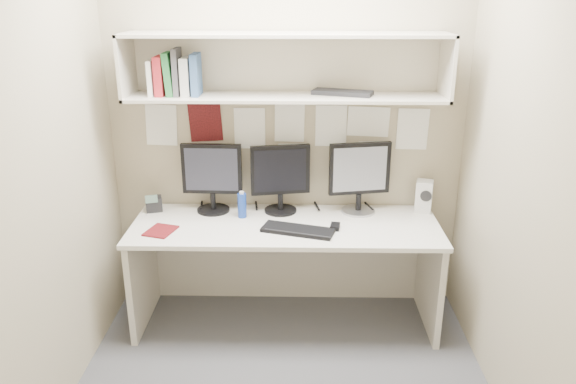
{
  "coord_description": "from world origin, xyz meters",
  "views": [
    {
      "loc": [
        0.08,
        -2.71,
        2.18
      ],
      "look_at": [
        0.02,
        0.35,
        1.06
      ],
      "focal_mm": 35.0,
      "sensor_mm": 36.0,
      "label": 1
    }
  ],
  "objects_px": {
    "desk": "(286,273)",
    "keyboard": "(298,230)",
    "maroon_notebook": "(161,231)",
    "monitor_left": "(212,175)",
    "monitor_center": "(280,176)",
    "desk_phone": "(154,204)",
    "monitor_right": "(360,175)",
    "speaker": "(424,196)"
  },
  "relations": [
    {
      "from": "monitor_center",
      "to": "speaker",
      "type": "height_order",
      "value": "monitor_center"
    },
    {
      "from": "desk",
      "to": "monitor_center",
      "type": "height_order",
      "value": "monitor_center"
    },
    {
      "from": "maroon_notebook",
      "to": "keyboard",
      "type": "bearing_deg",
      "value": 17.42
    },
    {
      "from": "desk",
      "to": "monitor_left",
      "type": "height_order",
      "value": "monitor_left"
    },
    {
      "from": "maroon_notebook",
      "to": "desk_phone",
      "type": "xyz_separation_m",
      "value": [
        -0.13,
        0.35,
        0.05
      ]
    },
    {
      "from": "desk",
      "to": "keyboard",
      "type": "relative_size",
      "value": 4.43
    },
    {
      "from": "desk",
      "to": "maroon_notebook",
      "type": "distance_m",
      "value": 0.88
    },
    {
      "from": "monitor_left",
      "to": "speaker",
      "type": "bearing_deg",
      "value": 2.46
    },
    {
      "from": "monitor_left",
      "to": "maroon_notebook",
      "type": "relative_size",
      "value": 2.4
    },
    {
      "from": "monitor_right",
      "to": "monitor_center",
      "type": "bearing_deg",
      "value": 168.96
    },
    {
      "from": "monitor_center",
      "to": "maroon_notebook",
      "type": "distance_m",
      "value": 0.87
    },
    {
      "from": "desk",
      "to": "desk_phone",
      "type": "relative_size",
      "value": 15.22
    },
    {
      "from": "desk",
      "to": "monitor_right",
      "type": "relative_size",
      "value": 4.12
    },
    {
      "from": "keyboard",
      "to": "maroon_notebook",
      "type": "distance_m",
      "value": 0.86
    },
    {
      "from": "speaker",
      "to": "desk",
      "type": "bearing_deg",
      "value": -150.34
    },
    {
      "from": "speaker",
      "to": "desk_phone",
      "type": "height_order",
      "value": "speaker"
    },
    {
      "from": "monitor_left",
      "to": "monitor_right",
      "type": "distance_m",
      "value": 0.99
    },
    {
      "from": "desk",
      "to": "monitor_left",
      "type": "bearing_deg",
      "value": 156.4
    },
    {
      "from": "monitor_right",
      "to": "speaker",
      "type": "distance_m",
      "value": 0.47
    },
    {
      "from": "keyboard",
      "to": "speaker",
      "type": "relative_size",
      "value": 2.07
    },
    {
      "from": "monitor_center",
      "to": "speaker",
      "type": "distance_m",
      "value": 0.99
    },
    {
      "from": "desk",
      "to": "keyboard",
      "type": "xyz_separation_m",
      "value": [
        0.08,
        -0.13,
        0.37
      ]
    },
    {
      "from": "monitor_center",
      "to": "desk_phone",
      "type": "relative_size",
      "value": 3.54
    },
    {
      "from": "desk_phone",
      "to": "monitor_center",
      "type": "bearing_deg",
      "value": -16.3
    },
    {
      "from": "keyboard",
      "to": "speaker",
      "type": "bearing_deg",
      "value": 39.69
    },
    {
      "from": "desk_phone",
      "to": "monitor_right",
      "type": "bearing_deg",
      "value": -16.68
    },
    {
      "from": "desk",
      "to": "keyboard",
      "type": "distance_m",
      "value": 0.41
    },
    {
      "from": "monitor_right",
      "to": "keyboard",
      "type": "height_order",
      "value": "monitor_right"
    },
    {
      "from": "monitor_center",
      "to": "keyboard",
      "type": "bearing_deg",
      "value": -81.48
    },
    {
      "from": "desk",
      "to": "maroon_notebook",
      "type": "relative_size",
      "value": 10.15
    },
    {
      "from": "monitor_left",
      "to": "speaker",
      "type": "xyz_separation_m",
      "value": [
        1.44,
        0.02,
        -0.15
      ]
    },
    {
      "from": "monitor_center",
      "to": "monitor_left",
      "type": "bearing_deg",
      "value": 169.63
    },
    {
      "from": "monitor_center",
      "to": "desk_phone",
      "type": "xyz_separation_m",
      "value": [
        -0.87,
        -0.02,
        -0.2
      ]
    },
    {
      "from": "maroon_notebook",
      "to": "desk_phone",
      "type": "relative_size",
      "value": 1.5
    },
    {
      "from": "monitor_right",
      "to": "maroon_notebook",
      "type": "height_order",
      "value": "monitor_right"
    },
    {
      "from": "monitor_left",
      "to": "maroon_notebook",
      "type": "bearing_deg",
      "value": -125.86
    },
    {
      "from": "maroon_notebook",
      "to": "monitor_left",
      "type": "bearing_deg",
      "value": 68.8
    },
    {
      "from": "monitor_center",
      "to": "desk_phone",
      "type": "bearing_deg",
      "value": 170.64
    },
    {
      "from": "monitor_center",
      "to": "monitor_right",
      "type": "relative_size",
      "value": 0.96
    },
    {
      "from": "keyboard",
      "to": "maroon_notebook",
      "type": "bearing_deg",
      "value": -162.49
    },
    {
      "from": "desk",
      "to": "maroon_notebook",
      "type": "height_order",
      "value": "maroon_notebook"
    },
    {
      "from": "desk",
      "to": "monitor_right",
      "type": "height_order",
      "value": "monitor_right"
    }
  ]
}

